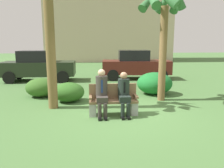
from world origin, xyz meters
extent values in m
plane|color=#466D38|center=(0.00, 0.00, 0.00)|extent=(80.00, 80.00, 0.00)
cube|color=brown|center=(-0.39, 0.00, 0.42)|extent=(1.42, 0.44, 0.07)
cube|color=brown|center=(-0.39, 0.19, 0.68)|extent=(1.42, 0.06, 0.45)
cube|color=brown|center=(-1.06, 0.00, 0.55)|extent=(0.08, 0.44, 0.06)
cube|color=brown|center=(0.28, 0.00, 0.55)|extent=(0.08, 0.44, 0.06)
cube|color=#B4B4B4|center=(-1.00, 0.00, 0.19)|extent=(0.20, 0.37, 0.38)
cube|color=#B4B4B4|center=(0.22, 0.00, 0.19)|extent=(0.20, 0.37, 0.38)
cube|color=#38332D|center=(-0.73, -0.17, 0.53)|extent=(0.32, 0.38, 0.16)
cylinder|color=#38332D|center=(-0.81, -0.36, 0.23)|extent=(0.11, 0.11, 0.45)
cylinder|color=#38332D|center=(-0.65, -0.36, 0.23)|extent=(0.11, 0.11, 0.45)
cube|color=black|center=(-0.81, -0.42, 0.04)|extent=(0.09, 0.22, 0.07)
cube|color=black|center=(-0.65, -0.42, 0.04)|extent=(0.09, 0.22, 0.07)
cylinder|color=#38332D|center=(-0.73, 0.02, 0.87)|extent=(0.34, 0.34, 0.58)
cube|color=navy|center=(-0.73, -0.15, 0.89)|extent=(0.05, 0.01, 0.37)
sphere|color=tan|center=(-0.73, 0.02, 1.25)|extent=(0.21, 0.21, 0.21)
cube|color=#1E2823|center=(-0.09, -0.17, 0.53)|extent=(0.32, 0.38, 0.16)
cylinder|color=#1E2823|center=(-0.17, -0.36, 0.23)|extent=(0.11, 0.11, 0.45)
cylinder|color=#1E2823|center=(-0.01, -0.36, 0.23)|extent=(0.11, 0.11, 0.45)
cube|color=black|center=(-0.17, -0.42, 0.04)|extent=(0.09, 0.22, 0.07)
cube|color=black|center=(-0.01, -0.42, 0.04)|extent=(0.09, 0.22, 0.07)
cylinder|color=#1E2823|center=(-0.09, 0.02, 0.82)|extent=(0.34, 0.34, 0.49)
cube|color=black|center=(-0.09, -0.15, 0.84)|extent=(0.05, 0.01, 0.31)
sphere|color=#9E7556|center=(-0.09, 0.02, 1.16)|extent=(0.21, 0.21, 0.21)
cylinder|color=brown|center=(-2.27, 0.89, 2.38)|extent=(0.30, 0.30, 4.76)
cylinder|color=brown|center=(1.55, 1.51, 1.67)|extent=(0.27, 0.27, 3.35)
ellipsoid|color=#2F5F20|center=(-1.84, 1.63, 0.35)|extent=(1.12, 1.02, 0.70)
ellipsoid|color=#1D6E2C|center=(1.58, 2.50, 0.45)|extent=(1.45, 1.33, 0.91)
ellipsoid|color=#356022|center=(-3.00, 2.51, 0.37)|extent=(1.18, 1.08, 0.74)
cube|color=#232D1E|center=(-3.88, 6.25, 0.70)|extent=(3.91, 1.58, 0.76)
cube|color=black|center=(-4.03, 6.25, 1.38)|extent=(1.71, 1.37, 0.60)
cylinder|color=black|center=(-2.51, 7.02, 0.32)|extent=(0.64, 0.14, 0.64)
cylinder|color=black|center=(-2.52, 5.46, 0.32)|extent=(0.64, 0.14, 0.64)
cylinder|color=black|center=(-5.24, 7.03, 0.32)|extent=(0.64, 0.14, 0.64)
cylinder|color=black|center=(-5.25, 5.47, 0.32)|extent=(0.64, 0.14, 0.64)
cube|color=#591E19|center=(1.61, 6.45, 0.70)|extent=(4.00, 1.84, 0.76)
cube|color=black|center=(1.46, 6.46, 1.38)|extent=(1.79, 1.48, 0.60)
cylinder|color=black|center=(3.03, 7.13, 0.32)|extent=(0.65, 0.19, 0.64)
cylinder|color=black|center=(2.91, 5.57, 0.32)|extent=(0.65, 0.19, 0.64)
cylinder|color=black|center=(0.31, 7.33, 0.32)|extent=(0.65, 0.19, 0.64)
cylinder|color=black|center=(0.19, 5.77, 0.32)|extent=(0.65, 0.19, 0.64)
cube|color=#C7B096|center=(1.13, 21.09, 6.93)|extent=(14.09, 6.70, 13.85)
camera|label=1|loc=(-1.04, -6.21, 2.10)|focal=35.26mm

